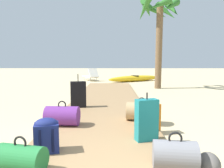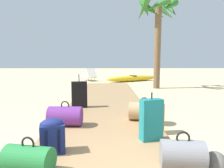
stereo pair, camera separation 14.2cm
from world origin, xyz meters
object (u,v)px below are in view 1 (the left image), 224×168
Objects in this scene: duffel_bag_purple at (62,116)px; kayak at (135,78)px; suitcase_black at (78,94)px; duffel_bag_green at (21,158)px; palm_tree_far_right at (159,18)px; backpack_navy at (47,134)px; backpack_orange at (150,114)px; duffel_bag_grey at (175,155)px; suitcase_teal at (147,120)px; lounge_chair at (91,76)px; duffel_bag_tan at (142,111)px.

duffel_bag_purple is 0.18× the size of kayak.
duffel_bag_purple is (-0.05, -1.65, -0.16)m from suitcase_black.
duffel_bag_green is 0.14× the size of palm_tree_far_right.
backpack_navy is 0.80× the size of duffel_bag_green.
duffel_bag_green is 9.12m from palm_tree_far_right.
duffel_bag_grey is (0.05, -1.45, -0.13)m from backpack_orange.
backpack_orange is at bearing 74.29° from suitcase_teal.
lounge_chair is at bearing 100.53° from suitcase_teal.
lounge_chair is at bearing 93.68° from suitcase_black.
kayak is (2.41, 11.39, -0.04)m from duffel_bag_green.
duffel_bag_green is (-1.66, -2.15, -0.04)m from duffel_bag_tan.
suitcase_black is (-1.63, 1.90, 0.05)m from backpack_orange.
lounge_chair is at bearing 100.65° from duffel_bag_grey.
duffel_bag_purple reaches higher than backpack_navy.
suitcase_teal is at bearing -105.71° from backpack_orange.
duffel_bag_green is (-0.13, -0.54, -0.10)m from backpack_navy.
backpack_navy reaches higher than duffel_bag_grey.
palm_tree_far_right is (3.17, 7.99, 3.05)m from duffel_bag_green.
duffel_bag_green is 11.64m from kayak.
suitcase_black is 3.75m from duffel_bag_grey.
duffel_bag_green is 0.91× the size of duffel_bag_purple.
palm_tree_far_right is at bearing 67.82° from backpack_navy.
backpack_orange is 0.16× the size of kayak.
backpack_navy is 11.35m from lounge_chair.
palm_tree_far_right reaches higher than backpack_orange.
palm_tree_far_right reaches higher than duffel_bag_green.
lounge_chair is 0.44× the size of kayak.
backpack_navy is at bearing -112.18° from palm_tree_far_right.
duffel_bag_grey is 0.13× the size of palm_tree_far_right.
suitcase_teal reaches higher than backpack_navy.
suitcase_black is 1.87× the size of backpack_navy.
kayak is (0.75, 9.24, -0.08)m from duffel_bag_tan.
lounge_chair is at bearing 170.32° from kayak.
suitcase_teal is at bearing -27.11° from duffel_bag_purple.
suitcase_black reaches higher than kayak.
duffel_bag_purple is (-1.60, -0.38, -0.00)m from duffel_bag_tan.
duffel_bag_grey is 12.01m from lounge_chair.
kayak is at bearing 78.03° from duffel_bag_green.
duffel_bag_tan is 9.27m from kayak.
backpack_orange is at bearing -78.15° from lounge_chair.
duffel_bag_purple is 7.58m from palm_tree_far_right.
duffel_bag_tan is 1.15× the size of duffel_bag_green.
duffel_bag_grey is at bearing -88.16° from backpack_orange.
backpack_orange is at bearing 41.13° from duffel_bag_green.
lounge_chair reaches higher than duffel_bag_grey.
duffel_bag_green is at bearing -91.79° from suitcase_black.
suitcase_teal is at bearing -93.58° from duffel_bag_tan.
kayak is at bearing 73.85° from suitcase_black.
palm_tree_far_right is 6.07m from lounge_chair.
palm_tree_far_right reaches higher than duffel_bag_purple.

